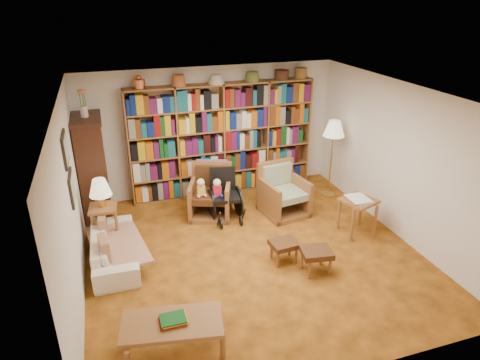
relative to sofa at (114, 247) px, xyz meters
name	(u,v)px	position (x,y,z in m)	size (l,w,h in m)	color
floor	(252,253)	(2.05, -0.45, -0.24)	(5.00, 5.00, 0.00)	#B4661B
ceiling	(254,95)	(2.05, -0.45, 2.26)	(5.00, 5.00, 0.00)	white
wall_back	(211,131)	(2.05, 2.05, 1.01)	(5.00, 5.00, 0.00)	silver
wall_front	(342,282)	(2.05, -2.95, 1.01)	(5.00, 5.00, 0.00)	silver
wall_left	(71,204)	(-0.45, -0.45, 1.01)	(5.00, 5.00, 0.00)	silver
wall_right	(399,161)	(4.55, -0.45, 1.01)	(5.00, 5.00, 0.00)	silver
bookshelf	(223,136)	(2.25, 1.88, 0.93)	(3.60, 0.30, 2.42)	brown
curio_cabinet	(93,167)	(-0.20, 1.55, 0.72)	(0.50, 0.95, 2.40)	#3E2011
framed_pictures	(69,169)	(-0.43, -0.15, 1.39)	(0.03, 0.52, 0.97)	black
sofa	(114,247)	(0.00, 0.00, 0.00)	(0.63, 1.62, 0.47)	beige
sofa_throw	(117,243)	(0.05, 0.00, 0.06)	(0.74, 1.39, 0.04)	beige
cushion_left	(103,225)	(-0.13, 0.35, 0.21)	(0.11, 0.35, 0.35)	maroon
cushion_right	(104,249)	(-0.13, -0.35, 0.21)	(0.11, 0.36, 0.36)	maroon
side_table_lamp	(104,216)	(-0.10, 0.56, 0.25)	(0.46, 0.46, 0.66)	brown
table_lamp	(100,188)	(-0.10, 0.56, 0.74)	(0.35, 0.35, 0.47)	gold
armchair_leather	(209,194)	(1.74, 1.06, 0.14)	(0.99, 0.99, 0.93)	brown
armchair_sage	(282,194)	(3.03, 0.70, 0.12)	(0.86, 0.88, 0.93)	brown
wheelchair	(225,196)	(1.97, 0.80, 0.19)	(0.53, 0.74, 0.93)	black
floor_lamp	(334,132)	(4.20, 1.04, 1.10)	(0.41, 0.41, 1.55)	gold
side_table_papers	(358,205)	(3.92, -0.41, 0.28)	(0.64, 0.64, 0.66)	brown
footstool_a	(284,245)	(2.43, -0.80, 0.04)	(0.43, 0.38, 0.34)	#452312
footstool_b	(316,254)	(2.77, -1.19, 0.06)	(0.48, 0.43, 0.37)	#452312
coffee_table	(172,326)	(0.53, -2.09, 0.16)	(1.19, 0.74, 0.50)	brown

